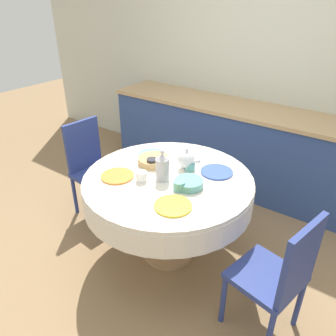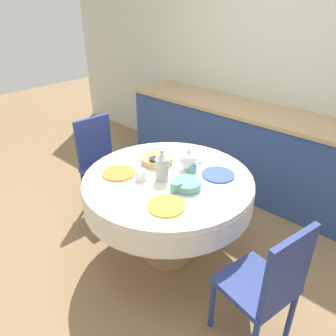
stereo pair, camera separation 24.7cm
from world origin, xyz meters
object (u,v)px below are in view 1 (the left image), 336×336
at_px(chair_left, 279,274).
at_px(coffee_carafe, 162,167).
at_px(chair_right, 91,165).
at_px(teapot, 187,160).

distance_m(chair_left, coffee_carafe, 1.07).
distance_m(chair_right, coffee_carafe, 1.06).
bearing_deg(chair_left, chair_right, 93.28).
height_order(chair_left, coffee_carafe, coffee_carafe).
relative_size(chair_right, teapot, 4.93).
xyz_separation_m(chair_left, teapot, (-0.94, 0.41, 0.33)).
bearing_deg(teapot, chair_left, -23.34).
relative_size(chair_left, chair_right, 1.00).
bearing_deg(coffee_carafe, chair_left, -8.91).
bearing_deg(chair_left, coffee_carafe, 93.16).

